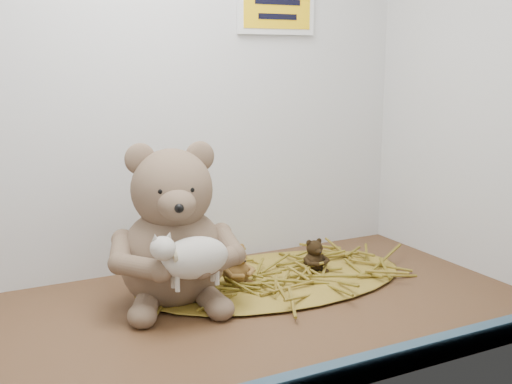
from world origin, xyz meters
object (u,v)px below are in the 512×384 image
mini_teddy_tan (236,264)px  mini_teddy_brown (314,254)px  main_teddy (172,224)px  toy_lamb (195,258)px

mini_teddy_tan → mini_teddy_brown: 17.58cm
mini_teddy_tan → mini_teddy_brown: size_ratio=1.17×
mini_teddy_brown → main_teddy: bearing=-179.0°
mini_teddy_tan → mini_teddy_brown: mini_teddy_tan is taller
main_teddy → mini_teddy_brown: size_ratio=4.34×
toy_lamb → mini_teddy_tan: 18.16cm
toy_lamb → mini_teddy_tan: size_ratio=1.94×
mini_teddy_tan → toy_lamb: bearing=-152.6°
main_teddy → toy_lamb: (0.00, -10.43, -3.33)cm
toy_lamb → mini_teddy_brown: toy_lamb is taller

